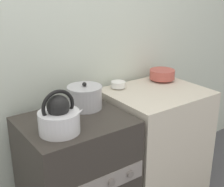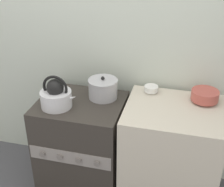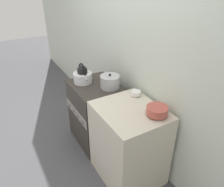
{
  "view_description": "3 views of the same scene",
  "coord_description": "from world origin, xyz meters",
  "px_view_note": "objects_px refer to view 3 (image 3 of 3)",
  "views": [
    {
      "loc": [
        -0.8,
        -1.25,
        1.61
      ],
      "look_at": [
        0.3,
        0.31,
        0.91
      ],
      "focal_mm": 50.0,
      "sensor_mm": 36.0,
      "label": 1
    },
    {
      "loc": [
        0.74,
        -1.64,
        1.98
      ],
      "look_at": [
        0.24,
        0.28,
        0.92
      ],
      "focal_mm": 50.0,
      "sensor_mm": 36.0,
      "label": 2
    },
    {
      "loc": [
        2.12,
        -0.73,
        2.0
      ],
      "look_at": [
        0.34,
        0.3,
        0.85
      ],
      "focal_mm": 35.0,
      "sensor_mm": 36.0,
      "label": 3
    }
  ],
  "objects_px": {
    "enamel_bowl": "(157,111)",
    "small_ceramic_bowl": "(136,93)",
    "kettle": "(83,76)",
    "cooking_pot": "(110,82)",
    "stove": "(96,113)"
  },
  "relations": [
    {
      "from": "small_ceramic_bowl",
      "to": "kettle",
      "type": "bearing_deg",
      "value": -152.79
    },
    {
      "from": "cooking_pot",
      "to": "enamel_bowl",
      "type": "distance_m",
      "value": 0.75
    },
    {
      "from": "small_ceramic_bowl",
      "to": "cooking_pot",
      "type": "bearing_deg",
      "value": -162.06
    },
    {
      "from": "enamel_bowl",
      "to": "small_ceramic_bowl",
      "type": "height_order",
      "value": "enamel_bowl"
    },
    {
      "from": "enamel_bowl",
      "to": "cooking_pot",
      "type": "bearing_deg",
      "value": -175.02
    },
    {
      "from": "kettle",
      "to": "cooking_pot",
      "type": "relative_size",
      "value": 1.23
    },
    {
      "from": "cooking_pot",
      "to": "small_ceramic_bowl",
      "type": "height_order",
      "value": "cooking_pot"
    },
    {
      "from": "kettle",
      "to": "small_ceramic_bowl",
      "type": "bearing_deg",
      "value": 27.21
    },
    {
      "from": "stove",
      "to": "small_ceramic_bowl",
      "type": "distance_m",
      "value": 0.73
    },
    {
      "from": "stove",
      "to": "enamel_bowl",
      "type": "bearing_deg",
      "value": 11.65
    },
    {
      "from": "kettle",
      "to": "small_ceramic_bowl",
      "type": "xyz_separation_m",
      "value": [
        0.64,
        0.33,
        -0.03
      ]
    },
    {
      "from": "kettle",
      "to": "small_ceramic_bowl",
      "type": "height_order",
      "value": "kettle"
    },
    {
      "from": "kettle",
      "to": "cooking_pot",
      "type": "bearing_deg",
      "value": 36.8
    },
    {
      "from": "cooking_pot",
      "to": "small_ceramic_bowl",
      "type": "relative_size",
      "value": 2.13
    },
    {
      "from": "stove",
      "to": "cooking_pot",
      "type": "xyz_separation_m",
      "value": [
        0.15,
        0.12,
        0.49
      ]
    }
  ]
}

